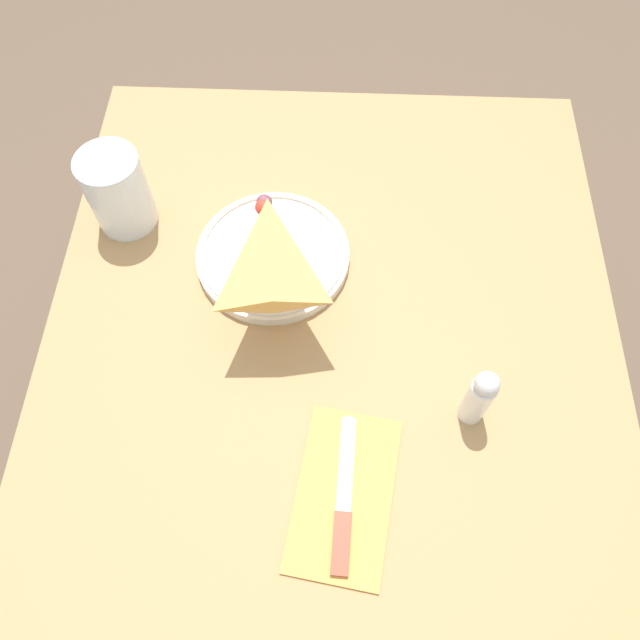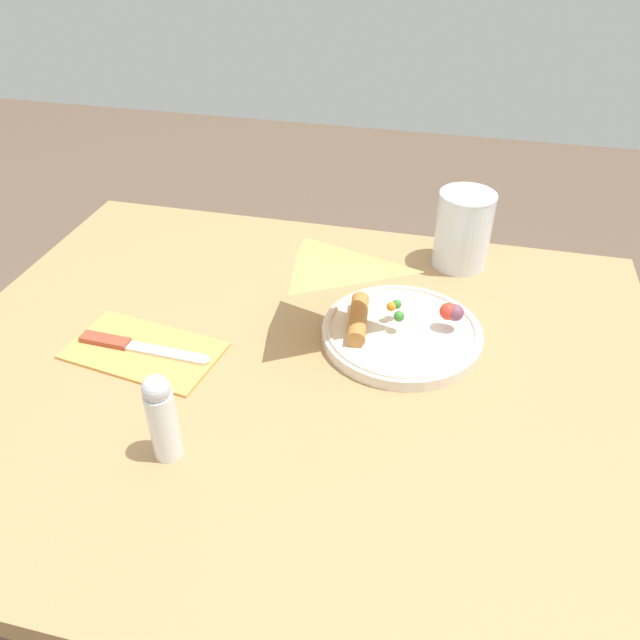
% 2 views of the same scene
% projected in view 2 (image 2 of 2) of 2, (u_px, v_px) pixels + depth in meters
% --- Properties ---
extents(dining_table, '(0.92, 0.75, 0.74)m').
position_uv_depth(dining_table, '(293.00, 434.00, 0.86)').
color(dining_table, '#A87F51').
rests_on(dining_table, ground_plane).
extents(plate_pizza, '(0.21, 0.21, 0.05)m').
position_uv_depth(plate_pizza, '(405.00, 329.00, 0.82)').
color(plate_pizza, silver).
rests_on(plate_pizza, dining_table).
extents(milk_glass, '(0.09, 0.09, 0.12)m').
position_uv_depth(milk_glass, '(463.00, 233.00, 0.95)').
color(milk_glass, white).
rests_on(milk_glass, dining_table).
extents(napkin_folded, '(0.21, 0.14, 0.00)m').
position_uv_depth(napkin_folded, '(144.00, 351.00, 0.80)').
color(napkin_folded, '#E59E4C').
rests_on(napkin_folded, dining_table).
extents(butter_knife, '(0.18, 0.03, 0.01)m').
position_uv_depth(butter_knife, '(137.00, 347.00, 0.80)').
color(butter_knife, '#99422D').
rests_on(butter_knife, napkin_folded).
extents(salt_shaker, '(0.03, 0.03, 0.11)m').
position_uv_depth(salt_shaker, '(162.00, 417.00, 0.64)').
color(salt_shaker, white).
rests_on(salt_shaker, dining_table).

